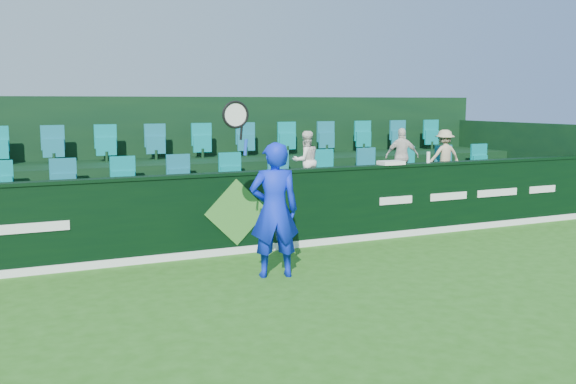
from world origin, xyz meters
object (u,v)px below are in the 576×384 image
spectator_left (306,161)px  drinks_bottle (428,157)px  spectator_middle (402,156)px  towel (391,163)px  tennis_player (274,209)px  spectator_right (444,156)px

spectator_left → drinks_bottle: 2.31m
drinks_bottle → spectator_middle: bearing=80.8°
spectator_left → towel: spectator_left is taller
tennis_player → spectator_right: 5.80m
towel → spectator_left: bearing=136.6°
spectator_middle → spectator_right: spectator_middle is taller
towel → drinks_bottle: bearing=0.0°
drinks_bottle → spectator_right: bearing=41.7°
spectator_right → drinks_bottle: bearing=49.6°
spectator_right → spectator_middle: bearing=7.8°
drinks_bottle → spectator_left: bearing=151.0°
towel → drinks_bottle: drinks_bottle is taller
spectator_middle → towel: bearing=70.6°
spectator_middle → towel: 1.51m
towel → tennis_player: bearing=-152.1°
spectator_left → towel: 1.63m
tennis_player → spectator_right: tennis_player is taller
tennis_player → spectator_left: 3.31m
tennis_player → spectator_middle: bearing=34.0°
tennis_player → spectator_right: bearing=28.0°
towel → drinks_bottle: (0.83, 0.00, 0.07)m
tennis_player → spectator_middle: (4.04, 2.72, 0.40)m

